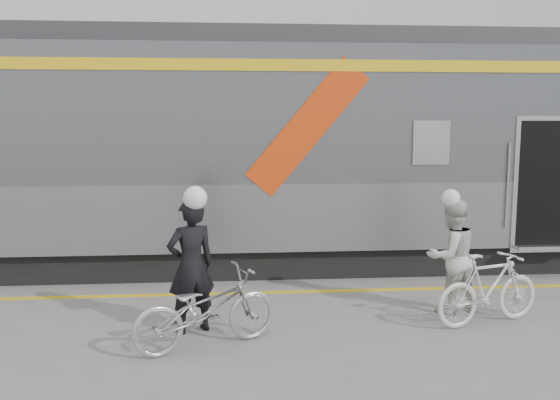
{
  "coord_description": "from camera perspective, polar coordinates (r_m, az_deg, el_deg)",
  "views": [
    {
      "loc": [
        -1.41,
        -6.58,
        2.62
      ],
      "look_at": [
        -0.74,
        1.6,
        1.5
      ],
      "focal_mm": 38.0,
      "sensor_mm": 36.0,
      "label": 1
    }
  ],
  "objects": [
    {
      "name": "helmet_woman",
      "position": [
        8.27,
        16.38,
        0.89
      ],
      "size": [
        0.25,
        0.25,
        0.25
      ],
      "primitive_type": "sphere",
      "color": "white",
      "rests_on": "woman"
    },
    {
      "name": "bicycle_left",
      "position": [
        6.96,
        -7.14,
        -10.38
      ],
      "size": [
        1.84,
        1.28,
        0.92
      ],
      "primitive_type": "imported",
      "rotation": [
        0.0,
        0.0,
        2.0
      ],
      "color": "#B0B4B9",
      "rests_on": "ground"
    },
    {
      "name": "helmet_man",
      "position": [
        7.22,
        -8.72,
        1.26
      ],
      "size": [
        0.29,
        0.29,
        0.29
      ],
      "primitive_type": "sphere",
      "color": "white",
      "rests_on": "man"
    },
    {
      "name": "train",
      "position": [
        11.2,
        10.88,
        4.73
      ],
      "size": [
        24.0,
        3.17,
        4.1
      ],
      "color": "black",
      "rests_on": "ground"
    },
    {
      "name": "woman",
      "position": [
        8.42,
        16.15,
        -5.2
      ],
      "size": [
        0.89,
        0.78,
        1.55
      ],
      "primitive_type": "imported",
      "rotation": [
        0.0,
        0.0,
        3.44
      ],
      "color": "silver",
      "rests_on": "ground"
    },
    {
      "name": "ground",
      "position": [
        7.22,
        7.14,
        -13.56
      ],
      "size": [
        90.0,
        90.0,
        0.0
      ],
      "primitive_type": "plane",
      "color": "slate",
      "rests_on": "ground"
    },
    {
      "name": "man",
      "position": [
        7.4,
        -8.56,
        -6.29
      ],
      "size": [
        0.72,
        0.62,
        1.67
      ],
      "primitive_type": "imported",
      "rotation": [
        0.0,
        0.0,
        3.57
      ],
      "color": "black",
      "rests_on": "ground"
    },
    {
      "name": "bicycle_right",
      "position": [
        8.11,
        19.45,
        -8.05
      ],
      "size": [
        1.62,
        0.89,
        0.94
      ],
      "primitive_type": "imported",
      "rotation": [
        0.0,
        0.0,
        1.87
      ],
      "color": "silver",
      "rests_on": "ground"
    },
    {
      "name": "safety_strip",
      "position": [
        9.22,
        4.38,
        -8.73
      ],
      "size": [
        24.0,
        0.12,
        0.01
      ],
      "primitive_type": "cube",
      "color": "yellow",
      "rests_on": "ground"
    }
  ]
}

